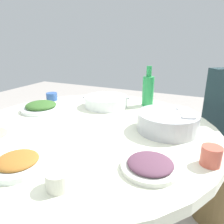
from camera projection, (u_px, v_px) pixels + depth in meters
The scene contains 11 objects.
round_dining_table at pixel (91, 143), 1.10m from camera, with size 1.26×1.26×0.77m.
rice_bowl at pixel (168, 121), 0.99m from camera, with size 0.29×0.29×0.10m.
soup_bowl at pixel (106, 102), 1.36m from camera, with size 0.29×0.28×0.07m.
dish_greens at pixel (41, 107), 1.28m from camera, with size 0.24×0.24×0.06m.
dish_eggplant at pixel (150, 165), 0.70m from camera, with size 0.20×0.20×0.04m.
dish_stirfry at pixel (18, 162), 0.71m from camera, with size 0.20×0.20×0.04m.
green_bottle at pixel (148, 90), 1.36m from camera, with size 0.07×0.07×0.26m.
tea_cup_near at pixel (211, 156), 0.72m from camera, with size 0.07×0.07×0.07m, color #C25442.
tea_cup_far at pixel (58, 180), 0.61m from camera, with size 0.08×0.08×0.05m, color silver.
tea_cup_side at pixel (52, 97), 1.51m from camera, with size 0.08×0.08×0.05m, color #2C4E8D.
stool_for_diner_left at pixel (220, 189), 1.43m from camera, with size 0.34×0.34×0.44m, color brown.
Camera 1 is at (-0.52, 0.85, 1.18)m, focal length 33.62 mm.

